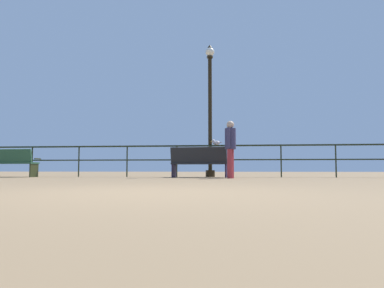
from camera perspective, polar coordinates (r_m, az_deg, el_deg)
name	(u,v)px	position (r m, az deg, el deg)	size (l,w,h in m)	color
ground_plane	(143,193)	(4.04, -7.67, -7.65)	(60.00, 60.00, 0.00)	olive
pier_railing	(202,154)	(11.74, 1.63, -1.53)	(18.44, 0.05, 1.04)	black
bench_far_left	(12,162)	(13.15, -26.58, -2.50)	(1.59, 0.72, 0.90)	#254E35
bench_near_left	(199,161)	(11.07, 1.15, -2.71)	(1.77, 0.83, 0.93)	black
lamppost_center	(210,106)	(12.21, 2.86, 5.94)	(0.31, 0.31, 4.48)	black
person_by_bench	(230,145)	(10.22, 6.08, -0.20)	(0.31, 0.51, 1.62)	#9D2C33
seagull_on_rail	(216,142)	(11.74, 3.79, 0.26)	(0.38, 0.23, 0.18)	silver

